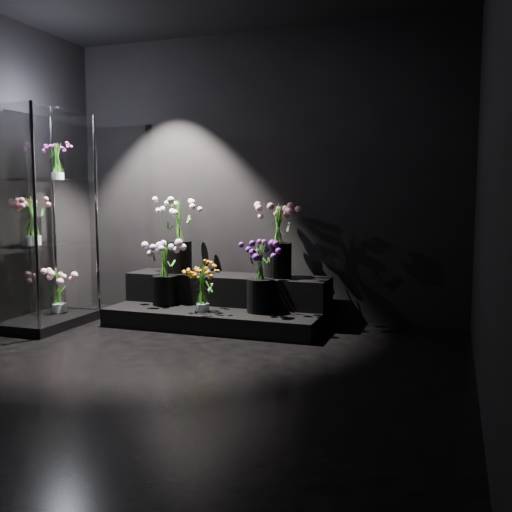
% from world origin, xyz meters
% --- Properties ---
extents(floor, '(4.00, 4.00, 0.00)m').
position_xyz_m(floor, '(0.00, 0.00, 0.00)').
color(floor, black).
rests_on(floor, ground).
extents(wall_back, '(4.00, 0.00, 4.00)m').
position_xyz_m(wall_back, '(0.00, 2.00, 1.40)').
color(wall_back, black).
rests_on(wall_back, floor).
extents(wall_right, '(0.00, 4.00, 4.00)m').
position_xyz_m(wall_right, '(2.00, 0.00, 1.40)').
color(wall_right, black).
rests_on(wall_right, floor).
extents(display_riser, '(2.00, 0.89, 0.45)m').
position_xyz_m(display_riser, '(-0.24, 1.60, 0.18)').
color(display_riser, black).
rests_on(display_riser, floor).
extents(display_case, '(0.54, 0.90, 1.98)m').
position_xyz_m(display_case, '(-1.71, 0.92, 0.99)').
color(display_case, black).
rests_on(display_case, floor).
extents(bouquet_orange_bells, '(0.30, 0.30, 0.46)m').
position_xyz_m(bouquet_orange_bells, '(-0.30, 1.27, 0.41)').
color(bouquet_orange_bells, white).
rests_on(bouquet_orange_bells, display_riser).
extents(bouquet_lilac, '(0.41, 0.41, 0.60)m').
position_xyz_m(bouquet_lilac, '(-0.78, 1.44, 0.52)').
color(bouquet_lilac, black).
rests_on(bouquet_lilac, display_riser).
extents(bouquet_purple, '(0.35, 0.35, 0.63)m').
position_xyz_m(bouquet_purple, '(0.20, 1.41, 0.51)').
color(bouquet_purple, black).
rests_on(bouquet_purple, display_riser).
extents(bouquet_cream_roses, '(0.47, 0.47, 0.73)m').
position_xyz_m(bouquet_cream_roses, '(-0.76, 1.72, 0.86)').
color(bouquet_cream_roses, black).
rests_on(bouquet_cream_roses, display_riser).
extents(bouquet_pink_roses, '(0.49, 0.49, 0.70)m').
position_xyz_m(bouquet_pink_roses, '(0.27, 1.72, 0.85)').
color(bouquet_pink_roses, black).
rests_on(bouquet_pink_roses, display_riser).
extents(bouquet_case_pink, '(0.35, 0.35, 0.43)m').
position_xyz_m(bouquet_case_pink, '(-1.70, 0.75, 1.00)').
color(bouquet_case_pink, white).
rests_on(bouquet_case_pink, display_case).
extents(bouquet_case_magenta, '(0.26, 0.26, 0.34)m').
position_xyz_m(bouquet_case_magenta, '(-1.70, 1.11, 1.54)').
color(bouquet_case_magenta, white).
rests_on(bouquet_case_magenta, display_case).
extents(bouquet_case_base_pink, '(0.35, 0.35, 0.42)m').
position_xyz_m(bouquet_case_base_pink, '(-1.75, 1.12, 0.32)').
color(bouquet_case_base_pink, white).
rests_on(bouquet_case_base_pink, display_case).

